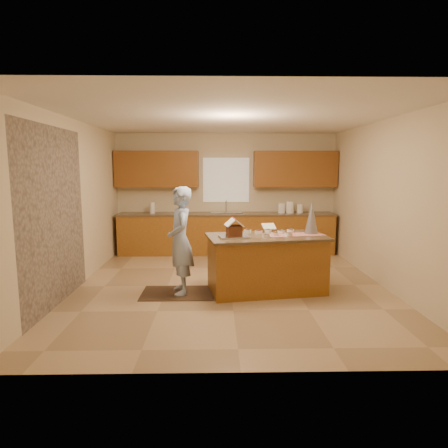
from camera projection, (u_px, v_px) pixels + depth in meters
The scene contains 28 objects.
floor at pixel (230, 285), 6.40m from camera, with size 5.50×5.50×0.00m, color tan.
ceiling at pixel (231, 118), 6.01m from camera, with size 5.50×5.50×0.00m, color silver.
wall_back at pixel (226, 193), 8.92m from camera, with size 5.50×5.50×0.00m, color beige.
wall_front at pixel (242, 233), 3.48m from camera, with size 5.50×5.50×0.00m, color beige.
wall_left at pixel (74, 205), 6.15m from camera, with size 5.50×5.50×0.00m, color beige.
wall_right at pixel (385, 204), 6.25m from camera, with size 5.50×5.50×0.00m, color beige.
stone_accent at pixel (55, 217), 5.38m from camera, with size 2.50×2.50×0.00m, color gray.
window_curtain at pixel (226, 180), 8.85m from camera, with size 1.05×0.03×1.00m, color white.
back_counter_base at pixel (226, 234), 8.76m from camera, with size 4.80×0.60×0.88m, color olive.
back_counter_top at pixel (226, 214), 8.69m from camera, with size 4.85×0.63×0.04m, color brown.
upper_cabinet_left at pixel (157, 169), 8.64m from camera, with size 1.85×0.35×0.80m, color brown.
upper_cabinet_right at pixel (295, 169), 8.70m from camera, with size 1.85×0.35×0.80m, color brown.
sink at pixel (226, 214), 8.69m from camera, with size 0.70×0.45×0.12m, color silver.
faucet at pixel (226, 206), 8.85m from camera, with size 0.03×0.03×0.28m, color silver.
island_base at pixel (266, 265), 6.06m from camera, with size 1.73×0.87×0.85m, color olive.
island_top at pixel (267, 237), 6.00m from camera, with size 1.81×0.94×0.04m, color brown.
table_runner at pixel (293, 235), 6.08m from camera, with size 0.96×0.35×0.01m, color #A10B0B.
baking_tray at pixel (234, 237), 5.85m from camera, with size 0.44×0.33×0.02m, color silver.
cookbook at pixel (269, 226), 6.37m from camera, with size 0.21×0.02×0.17m, color white.
tinsel_tree at pixel (312, 217), 6.14m from camera, with size 0.21×0.21×0.53m, color #B0B2BD.
rug at pixel (178, 293), 5.99m from camera, with size 1.11×0.73×0.01m, color black.
boy at pixel (180, 241), 5.88m from camera, with size 0.60×0.39×1.64m, color #9EB7E0.
canister_a at pixel (281, 208), 8.70m from camera, with size 0.16×0.16×0.22m, color white.
canister_b at pixel (290, 207), 8.70m from camera, with size 0.18×0.18×0.26m, color white.
canister_c at pixel (300, 209), 8.71m from camera, with size 0.14×0.14×0.20m, color white.
paper_towel at pixel (152, 208), 8.64m from camera, with size 0.11×0.11×0.24m, color white.
gingerbread_house at pixel (234, 229), 5.84m from camera, with size 0.30×0.31×0.27m.
candy_bowls at pixel (272, 233), 6.11m from camera, with size 0.82×0.58×0.05m.
Camera 1 is at (-0.23, -6.18, 1.93)m, focal length 31.04 mm.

